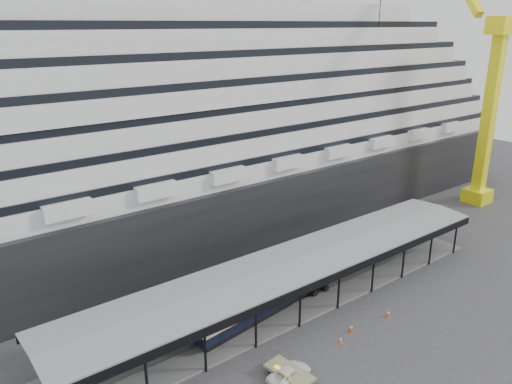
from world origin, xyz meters
The scene contains 9 objects.
ground centered at (0.00, 0.00, 0.00)m, with size 200.00×200.00×0.00m, color #37373A.
cruise_ship centered at (0.05, 32.00, 18.35)m, with size 130.00×30.00×43.90m.
platform_canopy centered at (0.00, 5.00, 2.36)m, with size 56.00×9.18×5.30m.
crane_yellow centered at (47.06, 10.54, 19.96)m, with size 23.83×18.78×47.60m.
port_truck centered at (-9.17, -4.61, 0.61)m, with size 2.03×4.41×1.23m, color white.
pullman_carriage centered at (-3.72, 5.00, 2.40)m, with size 20.12×4.89×19.60m.
traffic_cone_left centered at (0.69, -3.03, 0.40)m, with size 0.44×0.44×0.81m.
traffic_cone_mid centered at (-1.60, -3.70, 0.35)m, with size 0.39×0.39×0.71m.
traffic_cone_right centered at (5.94, -3.64, 0.39)m, with size 0.49×0.49×0.79m.
Camera 1 is at (-34.07, -31.77, 30.14)m, focal length 35.00 mm.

